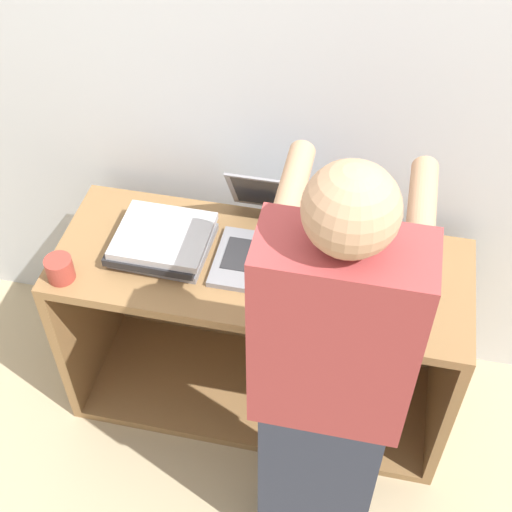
# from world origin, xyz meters

# --- Properties ---
(ground_plane) EXTENTS (12.00, 12.00, 0.00)m
(ground_plane) POSITION_xyz_m (0.00, 0.00, 0.00)
(ground_plane) COLOR tan
(wall_back) EXTENTS (8.00, 0.05, 2.40)m
(wall_back) POSITION_xyz_m (0.00, 0.63, 1.20)
(wall_back) COLOR silver
(wall_back) RESTS_ON ground_plane
(cart) EXTENTS (1.38, 0.53, 0.75)m
(cart) POSITION_xyz_m (0.00, 0.33, 0.37)
(cart) COLOR olive
(cart) RESTS_ON ground_plane
(laptop_open) EXTENTS (0.30, 0.40, 0.25)m
(laptop_open) POSITION_xyz_m (0.00, 0.33, 0.80)
(laptop_open) COLOR gray
(laptop_open) RESTS_ON cart
(laptop_stack_left) EXTENTS (0.32, 0.29, 0.08)m
(laptop_stack_left) POSITION_xyz_m (-0.33, 0.26, 0.79)
(laptop_stack_left) COLOR gray
(laptop_stack_left) RESTS_ON cart
(laptop_stack_right) EXTENTS (0.32, 0.28, 0.11)m
(laptop_stack_right) POSITION_xyz_m (0.33, 0.26, 0.80)
(laptop_stack_right) COLOR #B7B7BC
(laptop_stack_right) RESTS_ON cart
(person) EXTENTS (0.40, 0.52, 1.58)m
(person) POSITION_xyz_m (0.28, -0.21, 0.79)
(person) COLOR #2D3342
(person) RESTS_ON ground_plane
(mug) EXTENTS (0.09, 0.09, 0.08)m
(mug) POSITION_xyz_m (-0.61, 0.07, 0.79)
(mug) COLOR #9E382D
(mug) RESTS_ON cart
(inventory_tag) EXTENTS (0.06, 0.02, 0.01)m
(inventory_tag) POSITION_xyz_m (0.33, 0.20, 0.86)
(inventory_tag) COLOR red
(inventory_tag) RESTS_ON laptop_stack_right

